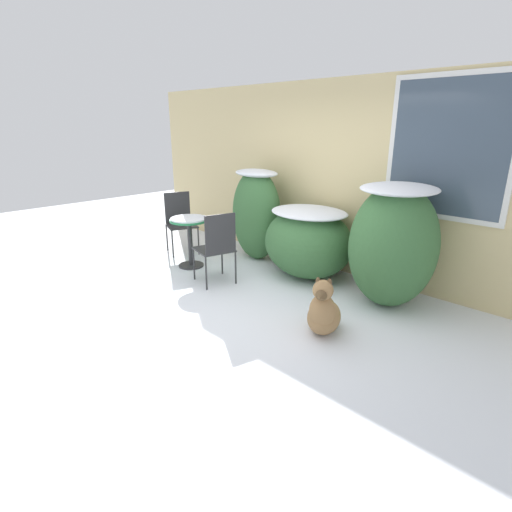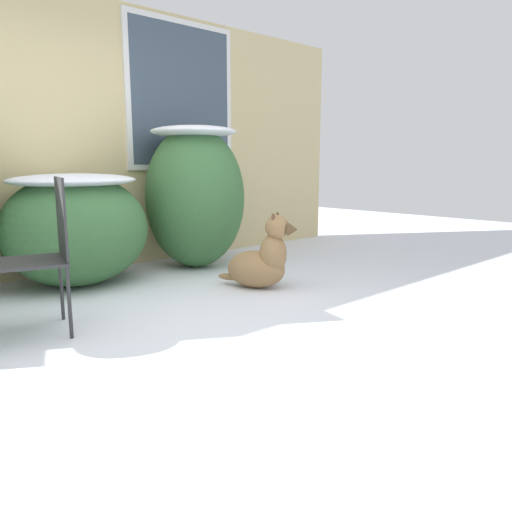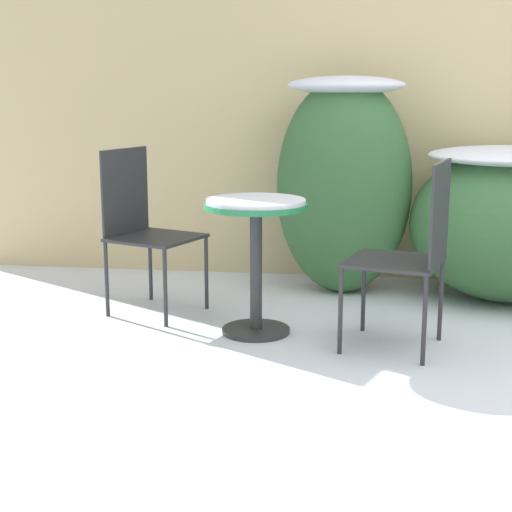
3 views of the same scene
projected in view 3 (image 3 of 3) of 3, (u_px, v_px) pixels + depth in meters
The scene contains 4 objects.
shrub_left at pixel (344, 181), 5.19m from camera, with size 0.90×0.60×1.44m.
patio_table at pixel (256, 233), 4.34m from camera, with size 0.57×0.57×0.77m.
patio_chair_near_table at pixel (144, 224), 4.79m from camera, with size 0.61×0.61×1.00m.
patio_chair_far_side at pixel (412, 248), 4.07m from camera, with size 0.58×0.58×1.00m.
Camera 3 is at (-0.95, -3.51, 1.37)m, focal length 55.00 mm.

